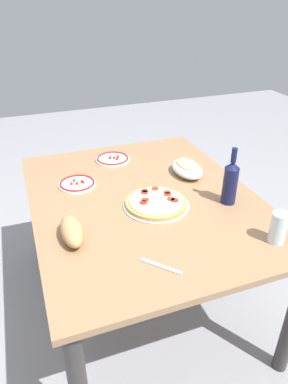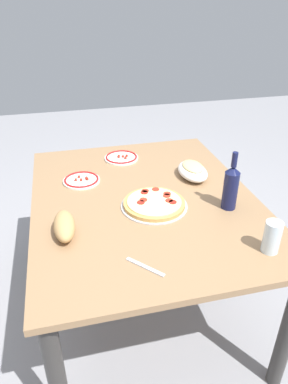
# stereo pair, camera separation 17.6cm
# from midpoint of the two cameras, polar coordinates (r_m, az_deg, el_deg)

# --- Properties ---
(ground_plane) EXTENTS (8.00, 8.00, 0.00)m
(ground_plane) POSITION_cam_midpoint_polar(r_m,az_deg,el_deg) (2.24, 2.35, -17.26)
(ground_plane) COLOR gray
(ground_plane) RESTS_ON ground
(dining_table) EXTENTS (1.38, 1.10, 0.74)m
(dining_table) POSITION_cam_midpoint_polar(r_m,az_deg,el_deg) (1.83, 2.76, -3.63)
(dining_table) COLOR #93704C
(dining_table) RESTS_ON ground
(pepperoni_pizza) EXTENTS (0.32, 0.32, 0.03)m
(pepperoni_pizza) POSITION_cam_midpoint_polar(r_m,az_deg,el_deg) (1.70, 4.63, -1.96)
(pepperoni_pizza) COLOR #B7B7BC
(pepperoni_pizza) RESTS_ON dining_table
(baked_pasta_dish) EXTENTS (0.24, 0.15, 0.08)m
(baked_pasta_dish) POSITION_cam_midpoint_polar(r_m,az_deg,el_deg) (1.98, 10.38, 3.40)
(baked_pasta_dish) COLOR white
(baked_pasta_dish) RESTS_ON dining_table
(wine_bottle) EXTENTS (0.07, 0.07, 0.29)m
(wine_bottle) POSITION_cam_midpoint_polar(r_m,az_deg,el_deg) (1.71, 16.71, 0.77)
(wine_bottle) COLOR #141942
(wine_bottle) RESTS_ON dining_table
(water_glass) EXTENTS (0.07, 0.07, 0.14)m
(water_glass) POSITION_cam_midpoint_polar(r_m,az_deg,el_deg) (1.51, 23.14, -6.79)
(water_glass) COLOR silver
(water_glass) RESTS_ON dining_table
(side_plate_near) EXTENTS (0.21, 0.21, 0.02)m
(side_plate_near) POSITION_cam_midpoint_polar(r_m,az_deg,el_deg) (2.18, -1.35, 5.53)
(side_plate_near) COLOR white
(side_plate_near) RESTS_ON dining_table
(side_plate_far) EXTENTS (0.20, 0.20, 0.02)m
(side_plate_far) POSITION_cam_midpoint_polar(r_m,az_deg,el_deg) (1.93, -7.48, 1.85)
(side_plate_far) COLOR white
(side_plate_far) RESTS_ON dining_table
(bread_loaf) EXTENTS (0.22, 0.09, 0.08)m
(bread_loaf) POSITION_cam_midpoint_polar(r_m,az_deg,el_deg) (1.51, -9.48, -5.51)
(bread_loaf) COLOR tan
(bread_loaf) RESTS_ON dining_table
(fork_left) EXTENTS (0.14, 0.13, 0.00)m
(fork_left) POSITION_cam_midpoint_polar(r_m,az_deg,el_deg) (1.36, 3.97, -12.07)
(fork_left) COLOR #B7B7BC
(fork_left) RESTS_ON dining_table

